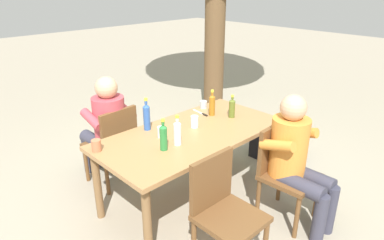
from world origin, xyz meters
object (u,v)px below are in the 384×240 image
at_px(bottle_green, 163,137).
at_px(dining_table, 192,140).
at_px(chair_far_left, 114,142).
at_px(cup_steel, 203,104).
at_px(bottle_blue, 147,116).
at_px(chair_near_left, 223,207).
at_px(bottle_olive, 232,108).
at_px(cup_terracotta, 96,146).
at_px(bottle_clear, 177,132).
at_px(cup_glass, 162,132).
at_px(backpack_by_far_side, 263,138).
at_px(table_knife, 201,113).
at_px(backpack_by_near_side, 290,146).
at_px(person_in_plaid_shirt, 296,156).
at_px(cup_white, 195,122).
at_px(chair_near_right, 283,168).
at_px(person_in_white_shirt, 106,124).
at_px(bottle_amber, 212,104).

bearing_deg(bottle_green, dining_table, 12.52).
bearing_deg(chair_far_left, cup_steel, -22.00).
height_order(dining_table, bottle_blue, bottle_blue).
bearing_deg(chair_near_left, bottle_olive, 37.31).
distance_m(bottle_olive, cup_terracotta, 1.41).
relative_size(bottle_clear, cup_glass, 2.73).
bearing_deg(backpack_by_far_side, cup_steel, 154.95).
xyz_separation_m(bottle_clear, table_knife, (0.67, 0.37, -0.11)).
bearing_deg(backpack_by_near_side, person_in_plaid_shirt, -148.66).
relative_size(bottle_olive, cup_white, 2.09).
height_order(bottle_olive, cup_glass, bottle_olive).
distance_m(chair_near_left, table_knife, 1.31).
height_order(chair_far_left, chair_near_right, same).
relative_size(person_in_white_shirt, person_in_plaid_shirt, 1.00).
bearing_deg(backpack_by_far_side, backpack_by_near_side, -73.17).
xyz_separation_m(bottle_green, cup_white, (0.51, 0.15, -0.06)).
distance_m(person_in_plaid_shirt, cup_glass, 1.19).
height_order(chair_near_left, bottle_amber, bottle_amber).
bearing_deg(person_in_white_shirt, dining_table, -64.65).
relative_size(chair_near_right, bottle_blue, 2.76).
xyz_separation_m(bottle_blue, table_knife, (0.66, -0.07, -0.13)).
bearing_deg(dining_table, bottle_clear, -159.33).
distance_m(chair_near_right, cup_steel, 1.16).
height_order(cup_steel, backpack_by_far_side, cup_steel).
xyz_separation_m(bottle_amber, cup_steel, (0.09, 0.21, -0.08)).
height_order(bottle_clear, cup_terracotta, bottle_clear).
xyz_separation_m(bottle_clear, cup_glass, (-0.00, 0.21, -0.07)).
xyz_separation_m(bottle_green, cup_terracotta, (-0.42, 0.37, -0.07)).
height_order(cup_terracotta, table_knife, cup_terracotta).
bearing_deg(backpack_by_near_side, chair_far_left, 149.52).
bearing_deg(bottle_olive, cup_steel, 92.29).
bearing_deg(backpack_by_far_side, person_in_white_shirt, 153.61).
relative_size(chair_far_left, cup_terracotta, 8.66).
bearing_deg(chair_near_right, bottle_olive, 78.58).
relative_size(person_in_white_shirt, bottle_amber, 4.31).
height_order(person_in_white_shirt, bottle_green, person_in_white_shirt).
bearing_deg(cup_white, cup_glass, 172.57).
bearing_deg(chair_far_left, bottle_clear, -81.36).
height_order(chair_near_right, bottle_green, bottle_green).
xyz_separation_m(bottle_clear, cup_terracotta, (-0.56, 0.38, -0.07)).
relative_size(dining_table, bottle_green, 6.48).
bearing_deg(bottle_blue, bottle_clear, -90.65).
relative_size(bottle_green, cup_terracotta, 2.77).
height_order(person_in_plaid_shirt, cup_terracotta, person_in_plaid_shirt).
bearing_deg(person_in_plaid_shirt, cup_glass, 125.17).
distance_m(bottle_amber, cup_glass, 0.73).
xyz_separation_m(person_in_white_shirt, cup_glass, (0.13, -0.75, 0.12)).
xyz_separation_m(chair_far_left, bottle_blue, (0.13, -0.41, 0.37)).
bearing_deg(table_knife, cup_glass, -166.70).
bearing_deg(bottle_olive, dining_table, 177.89).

